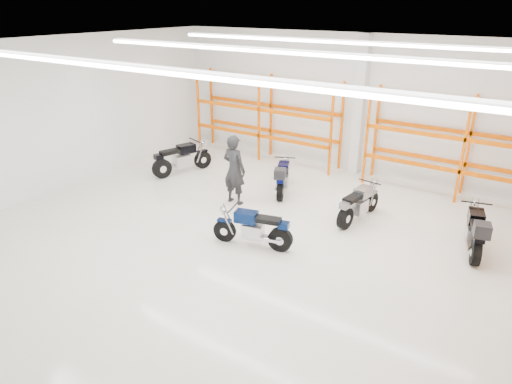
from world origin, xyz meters
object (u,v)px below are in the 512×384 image
Objects in this scene: motorcycle_back_a at (180,159)px; motorcycle_back_d at (475,233)px; motorcycle_back_c at (358,205)px; motorcycle_back_b at (282,178)px; motorcycle_main at (256,229)px; standing_man at (234,170)px; structural_column at (360,107)px.

motorcycle_back_d reaches higher than motorcycle_back_a.
motorcycle_back_a reaches higher than motorcycle_back_c.
motorcycle_back_b is 0.98× the size of motorcycle_back_c.
motorcycle_main is 5.58m from motorcycle_back_a.
standing_man reaches higher than motorcycle_back_b.
standing_man reaches higher than motorcycle_back_d.
motorcycle_back_a is at bearing 178.96° from motorcycle_back_d.
motorcycle_back_b is 2.63m from motorcycle_back_c.
structural_column reaches higher than motorcycle_back_b.
motorcycle_back_b is 0.43× the size of structural_column.
motorcycle_back_a is 0.47× the size of structural_column.
motorcycle_back_a is 9.20m from motorcycle_back_d.
motorcycle_main is 0.43× the size of structural_column.
motorcycle_back_b is at bearing -118.46° from standing_man.
structural_column is at bearing 113.57° from motorcycle_back_c.
motorcycle_back_d is at bearing -170.76° from standing_man.
motorcycle_back_d is (5.46, -0.58, 0.02)m from motorcycle_back_b.
motorcycle_back_a is 1.06× the size of standing_man.
motorcycle_back_c is at bearing 177.98° from motorcycle_back_d.
motorcycle_main is 1.00× the size of motorcycle_back_b.
structural_column is at bearing 35.02° from motorcycle_back_a.
motorcycle_main is at bearing 139.56° from standing_man.
motorcycle_back_b is at bearing 6.26° from motorcycle_back_a.
motorcycle_back_b is 5.49m from motorcycle_back_d.
motorcycle_back_d reaches higher than motorcycle_main.
structural_column reaches higher than standing_man.
motorcycle_main is 3.01m from motorcycle_back_c.
motorcycle_back_a is at bearing 150.99° from motorcycle_main.
motorcycle_back_c is (6.33, -0.07, -0.05)m from motorcycle_back_a.
motorcycle_back_a is 1.08× the size of motorcycle_back_c.
standing_man is (-0.79, -1.33, 0.50)m from motorcycle_back_b.
motorcycle_main is at bearing -89.47° from structural_column.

